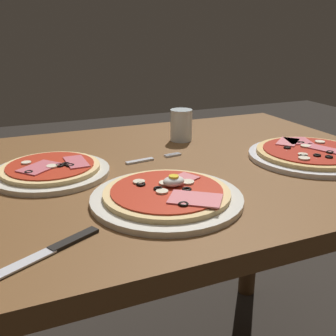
{
  "coord_description": "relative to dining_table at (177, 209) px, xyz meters",
  "views": [
    {
      "loc": [
        -0.4,
        -0.88,
        1.1
      ],
      "look_at": [
        -0.07,
        -0.1,
        0.8
      ],
      "focal_mm": 43.64,
      "sensor_mm": 36.0,
      "label": 1
    }
  ],
  "objects": [
    {
      "name": "dining_table",
      "position": [
        0.0,
        0.0,
        0.0
      ],
      "size": [
        1.13,
        0.86,
        0.77
      ],
      "color": "brown",
      "rests_on": "ground"
    },
    {
      "name": "pizza_across_right",
      "position": [
        -0.3,
        0.04,
        0.14
      ],
      "size": [
        0.27,
        0.27,
        0.03
      ],
      "color": "silver",
      "rests_on": "dining_table"
    },
    {
      "name": "pizza_across_left",
      "position": [
        0.33,
        -0.1,
        0.14
      ],
      "size": [
        0.31,
        0.31,
        0.03
      ],
      "color": "white",
      "rests_on": "dining_table"
    },
    {
      "name": "fork",
      "position": [
        -0.05,
        0.05,
        0.13
      ],
      "size": [
        0.16,
        0.04,
        0.0
      ],
      "color": "silver",
      "rests_on": "dining_table"
    },
    {
      "name": "pizza_foreground",
      "position": [
        -0.11,
        -0.2,
        0.14
      ],
      "size": [
        0.3,
        0.3,
        0.05
      ],
      "color": "silver",
      "rests_on": "dining_table"
    },
    {
      "name": "knife",
      "position": [
        -0.35,
        -0.3,
        0.13
      ],
      "size": [
        0.18,
        0.11,
        0.01
      ],
      "color": "silver",
      "rests_on": "dining_table"
    },
    {
      "name": "water_glass_near",
      "position": [
        0.1,
        0.19,
        0.16
      ],
      "size": [
        0.06,
        0.06,
        0.09
      ],
      "color": "silver",
      "rests_on": "dining_table"
    }
  ]
}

